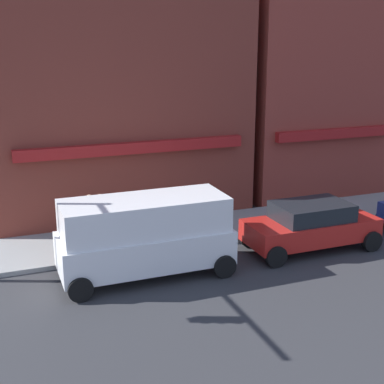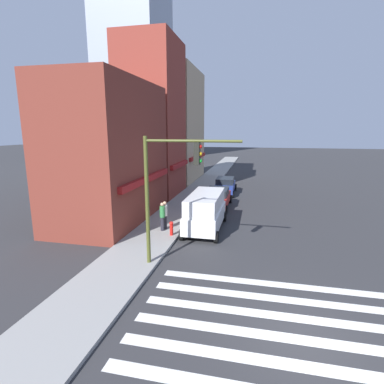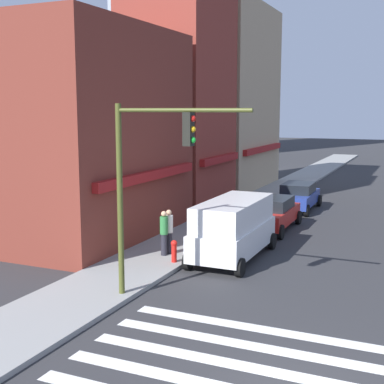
# 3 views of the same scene
# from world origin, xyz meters

# --- Properties ---
(storefront_row) EXTENTS (27.12, 5.30, 14.31)m
(storefront_row) POSITION_xyz_m (19.98, 11.50, 6.21)
(storefront_row) COLOR maroon
(storefront_row) RESTS_ON ground_plane
(van_white) EXTENTS (5.00, 2.22, 2.34)m
(van_white) POSITION_xyz_m (9.45, 4.70, 1.29)
(van_white) COLOR white
(van_white) RESTS_ON ground_plane
(sedan_red) EXTENTS (4.41, 2.02, 1.59)m
(sedan_red) POSITION_xyz_m (15.11, 4.70, 0.84)
(sedan_red) COLOR #B21E19
(sedan_red) RESTS_ON ground_plane
(pedestrian_green_top) EXTENTS (0.32, 0.32, 1.77)m
(pedestrian_green_top) POSITION_xyz_m (8.32, 7.18, 1.07)
(pedestrian_green_top) COLOR #23232D
(pedestrian_green_top) RESTS_ON sidewalk_left
(pedestrian_white_shirt) EXTENTS (0.32, 0.32, 1.77)m
(pedestrian_white_shirt) POSITION_xyz_m (8.64, 7.12, 1.07)
(pedestrian_white_shirt) COLOR #23232D
(pedestrian_white_shirt) RESTS_ON sidewalk_left
(fire_hydrant) EXTENTS (0.24, 0.24, 0.84)m
(fire_hydrant) POSITION_xyz_m (7.62, 6.40, 0.61)
(fire_hydrant) COLOR red
(fire_hydrant) RESTS_ON sidewalk_left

